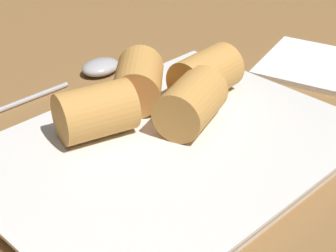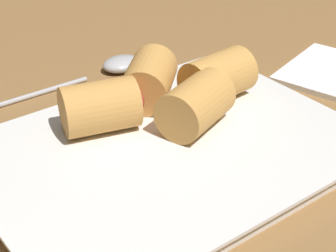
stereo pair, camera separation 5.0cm
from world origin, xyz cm
name	(u,v)px [view 1 (the left image)]	position (x,y,z in cm)	size (l,w,h in cm)	color
table_surface	(188,163)	(0.00, 0.00, 1.00)	(180.00, 140.00, 2.00)	olive
serving_plate	(168,152)	(1.85, -0.55, 2.76)	(30.51, 22.70, 1.50)	white
roll_front_left	(193,101)	(-1.97, -1.43, 5.68)	(7.36, 6.17, 4.35)	#D19347
roll_front_right	(139,79)	(-1.54, -7.78, 5.68)	(7.49, 7.41, 4.35)	#D19347
roll_back_left	(100,110)	(4.58, -5.70, 5.68)	(7.34, 5.91, 4.35)	#D19347
roll_back_right	(208,73)	(-6.90, -4.08, 5.68)	(7.09, 4.78, 4.35)	#D19347
spoon	(93,70)	(-3.46, -17.14, 2.69)	(16.40, 3.36, 1.49)	#B2B2B7
napkin	(309,64)	(-21.71, -2.42, 2.30)	(13.36, 12.20, 0.60)	white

